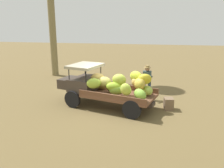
{
  "coord_description": "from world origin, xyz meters",
  "views": [
    {
      "loc": [
        -1.71,
        9.58,
        3.69
      ],
      "look_at": [
        0.1,
        0.07,
        1.07
      ],
      "focal_mm": 37.12,
      "sensor_mm": 36.0,
      "label": 1
    }
  ],
  "objects": [
    {
      "name": "ground_plane",
      "position": [
        0.0,
        0.0,
        0.0
      ],
      "size": [
        60.0,
        60.0,
        0.0
      ],
      "primitive_type": "plane",
      "color": "brown"
    },
    {
      "name": "truck",
      "position": [
        0.4,
        -0.01,
        0.93
      ],
      "size": [
        4.66,
        2.69,
        1.82
      ],
      "rotation": [
        0.0,
        0.0,
        -0.27
      ],
      "color": "#41372F",
      "rests_on": "ground"
    },
    {
      "name": "farmer",
      "position": [
        -1.35,
        -1.33,
        0.97
      ],
      "size": [
        0.53,
        0.46,
        1.7
      ],
      "rotation": [
        0.0,
        0.0,
        1.57
      ],
      "color": "#445978",
      "rests_on": "ground"
    },
    {
      "name": "wooden_crate",
      "position": [
        -2.36,
        -0.15,
        0.25
      ],
      "size": [
        0.43,
        0.5,
        0.51
      ],
      "primitive_type": "cube",
      "rotation": [
        0.0,
        0.0,
        1.7
      ],
      "color": "#7E6349",
      "rests_on": "ground"
    }
  ]
}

